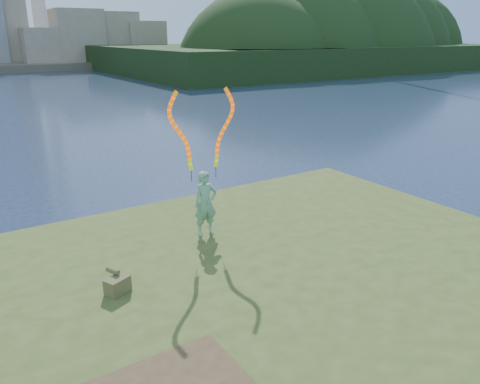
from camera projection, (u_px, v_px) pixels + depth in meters
ground at (195, 317)px, 10.14m from camera, size 320.00×320.00×0.00m
grassy_knoll at (256, 363)px, 8.21m from camera, size 20.00×18.00×0.80m
wooded_hill at (325, 66)px, 88.51m from camera, size 78.00×50.00×63.00m
woman_with_ribbons at (205, 183)px, 11.97m from camera, size 2.08×0.46×4.09m
canvas_bag at (117, 284)px, 9.53m from camera, size 0.57×0.64×0.46m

